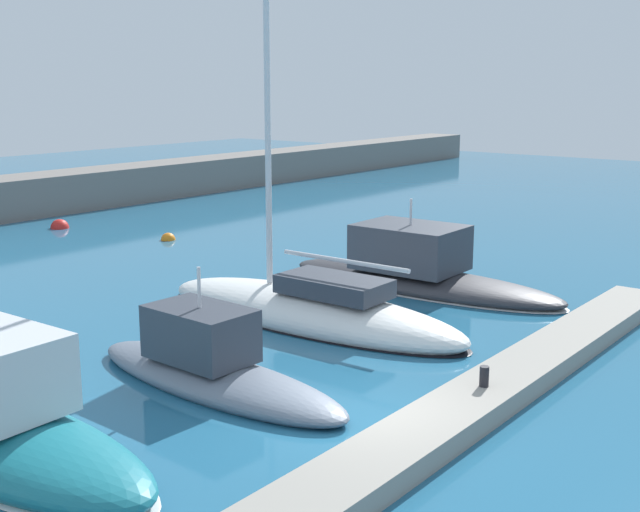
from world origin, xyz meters
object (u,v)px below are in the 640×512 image
Objects in this scene: mooring_buoy_red at (60,228)px; motorboat_charcoal_fifth at (416,270)px; sailboat_white_fourth at (309,308)px; dock_bollard at (484,376)px; motorboat_slate_third at (211,366)px; mooring_buoy_orange at (168,240)px.

motorboat_charcoal_fifth is at bearing -88.12° from mooring_buoy_red.
sailboat_white_fourth is 19.29m from mooring_buoy_red.
sailboat_white_fourth reaches higher than dock_bollard.
motorboat_charcoal_fifth reaches higher than mooring_buoy_red.
motorboat_slate_third reaches higher than mooring_buoy_orange.
mooring_buoy_red is at bearing 0.75° from motorboat_charcoal_fifth.
dock_bollard is (-7.38, -25.60, 0.68)m from mooring_buoy_red.
motorboat_slate_third is 22.50m from mooring_buoy_red.
mooring_buoy_orange is (5.82, 12.49, -0.39)m from sailboat_white_fourth.
mooring_buoy_orange is 21.18m from dock_bollard.
sailboat_white_fourth is at bearing -72.93° from motorboat_slate_third.
sailboat_white_fourth reaches higher than mooring_buoy_red.
mooring_buoy_red is 1.94× the size of dock_bollard.
motorboat_slate_third is 17.22× the size of dock_bollard.
motorboat_slate_third is at bearing 115.75° from dock_bollard.
motorboat_charcoal_fifth is at bearing -82.02° from motorboat_slate_third.
sailboat_white_fourth is 13.78m from mooring_buoy_orange.
motorboat_charcoal_fifth is at bearing -94.32° from sailboat_white_fourth.
dock_bollard is (-8.01, -6.56, 0.11)m from motorboat_charcoal_fifth.
mooring_buoy_orange is (11.16, 13.92, -0.46)m from motorboat_slate_third.
mooring_buoy_orange is at bearing -25.76° from sailboat_white_fourth.
mooring_buoy_red is (-0.62, 19.04, -0.57)m from motorboat_charcoal_fifth.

